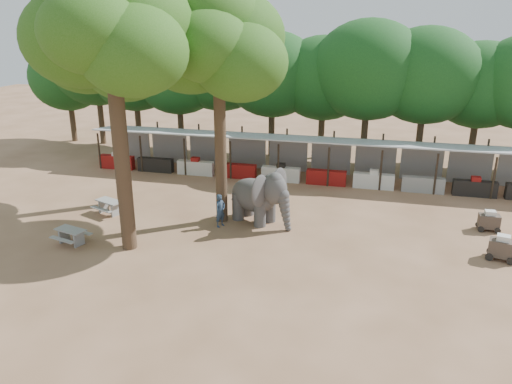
% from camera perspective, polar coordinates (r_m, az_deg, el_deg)
% --- Properties ---
extents(ground, '(100.00, 100.00, 0.00)m').
position_cam_1_polar(ground, '(19.18, -0.76, -10.74)').
color(ground, brown).
rests_on(ground, ground).
extents(vendor_stalls, '(28.00, 2.99, 2.80)m').
position_cam_1_polar(vendor_stalls, '(31.34, 5.74, 3.63)').
color(vendor_stalls, '#A5A8AD').
rests_on(vendor_stalls, ground).
extents(yard_tree_left, '(7.10, 6.90, 11.02)m').
position_cam_1_polar(yard_tree_left, '(26.86, -16.51, 15.57)').
color(yard_tree_left, '#332316').
rests_on(yard_tree_left, ground).
extents(yard_tree_center, '(7.10, 6.90, 12.04)m').
position_cam_1_polar(yard_tree_center, '(21.00, -16.43, 17.50)').
color(yard_tree_center, '#332316').
rests_on(yard_tree_center, ground).
extents(yard_tree_back, '(7.10, 6.90, 11.36)m').
position_cam_1_polar(yard_tree_back, '(23.46, -4.54, 16.67)').
color(yard_tree_back, '#332316').
rests_on(yard_tree_back, ground).
extents(backdrop_trees, '(46.46, 5.95, 8.33)m').
position_cam_1_polar(backdrop_trees, '(35.53, 7.27, 12.56)').
color(backdrop_trees, '#332316').
rests_on(backdrop_trees, ground).
extents(elephant, '(3.66, 2.92, 2.74)m').
position_cam_1_polar(elephant, '(24.31, 0.52, -0.48)').
color(elephant, '#3A3838').
rests_on(elephant, ground).
extents(handler, '(0.61, 0.70, 1.63)m').
position_cam_1_polar(handler, '(24.09, -4.10, -2.12)').
color(handler, '#26384C').
rests_on(handler, ground).
extents(picnic_table_near, '(1.68, 1.58, 0.70)m').
position_cam_1_polar(picnic_table_near, '(23.82, -20.38, -4.54)').
color(picnic_table_near, gray).
rests_on(picnic_table_near, ground).
extents(picnic_table_far, '(1.83, 1.75, 0.73)m').
position_cam_1_polar(picnic_table_far, '(26.78, -16.40, -1.44)').
color(picnic_table_far, gray).
rests_on(picnic_table_far, ground).
extents(cart_front, '(1.28, 0.99, 1.11)m').
position_cam_1_polar(cart_front, '(23.27, 26.29, -5.73)').
color(cart_front, '#382C25').
rests_on(cart_front, ground).
extents(cart_back, '(1.04, 0.69, 1.00)m').
position_cam_1_polar(cart_back, '(26.14, 25.09, -2.99)').
color(cart_back, '#382C25').
rests_on(cart_back, ground).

